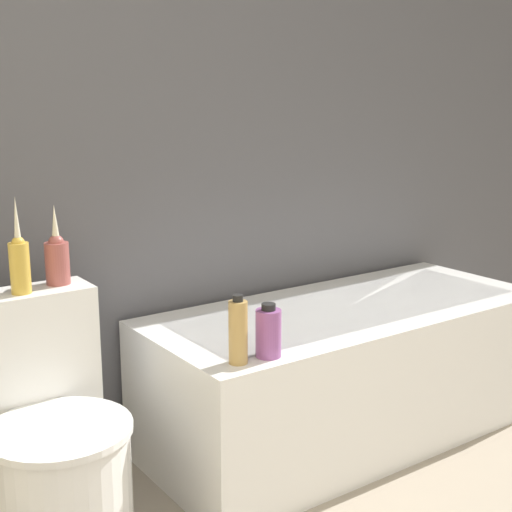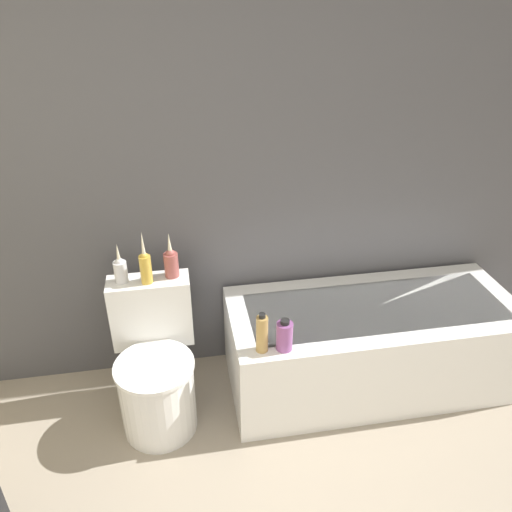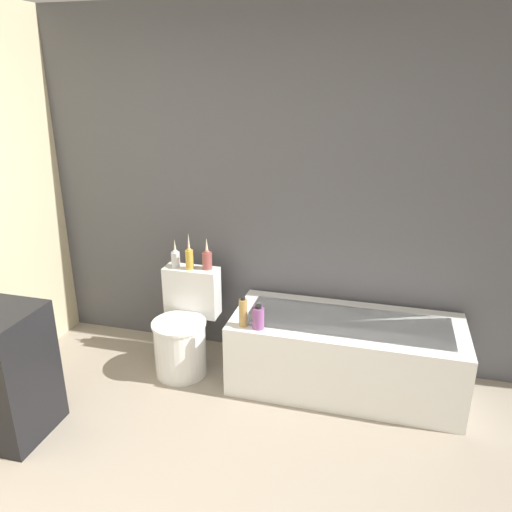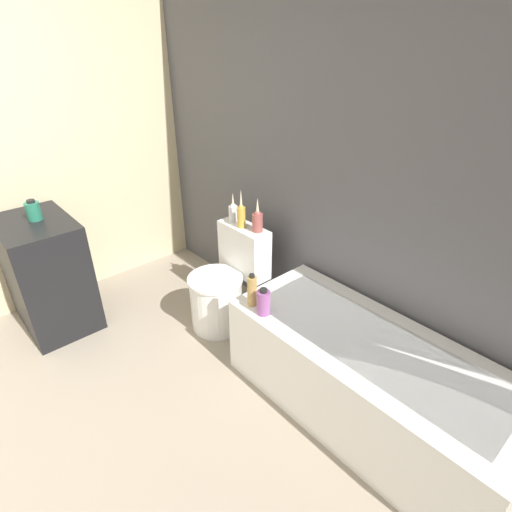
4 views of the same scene
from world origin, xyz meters
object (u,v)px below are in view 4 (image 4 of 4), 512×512
bathtub (365,378)px  soap_bottle_glass (33,211)px  shampoo_bottle_tall (252,291)px  vase_bronze (257,220)px  shampoo_bottle_short (263,302)px  vase_silver (241,215)px  toilet (225,286)px  vase_gold (233,211)px

bathtub → soap_bottle_glass: size_ratio=11.05×
bathtub → shampoo_bottle_tall: bearing=-159.8°
vase_bronze → shampoo_bottle_short: size_ratio=1.45×
bathtub → shampoo_bottle_short: (-0.57, -0.25, 0.33)m
vase_silver → shampoo_bottle_tall: (0.52, -0.35, -0.22)m
shampoo_bottle_tall → bathtub: bearing=20.2°
bathtub → toilet: (-1.19, -0.06, 0.05)m
vase_gold → vase_bronze: 0.25m
bathtub → vase_bronze: vase_bronze is taller
soap_bottle_glass → vase_gold: size_ratio=0.67×
vase_silver → vase_bronze: size_ratio=1.16×
bathtub → vase_gold: size_ratio=7.38×
shampoo_bottle_tall → shampoo_bottle_short: 0.11m
shampoo_bottle_tall → vase_silver: bearing=145.7°
soap_bottle_glass → shampoo_bottle_tall: (1.40, 0.74, -0.27)m
vase_gold → vase_bronze: vase_bronze is taller
shampoo_bottle_tall → shampoo_bottle_short: size_ratio=1.26×
soap_bottle_glass → bathtub: bearing=25.5°
shampoo_bottle_short → shampoo_bottle_tall: bearing=176.6°
vase_silver → vase_gold: bearing=167.7°
bathtub → shampoo_bottle_short: 0.70m
vase_gold → vase_bronze: size_ratio=0.88×
bathtub → shampoo_bottle_tall: (-0.67, -0.25, 0.36)m
soap_bottle_glass → vase_bronze: bearing=48.6°
soap_bottle_glass → toilet: bearing=46.6°
vase_gold → shampoo_bottle_short: vase_gold is taller
toilet → shampoo_bottle_tall: toilet is taller
soap_bottle_glass → vase_gold: bearing=56.2°
bathtub → shampoo_bottle_tall: shampoo_bottle_tall is taller
soap_bottle_glass → shampoo_bottle_tall: 1.61m
bathtub → vase_silver: size_ratio=5.59×
vase_bronze → vase_silver: bearing=-162.2°
soap_bottle_glass → shampoo_bottle_short: soap_bottle_glass is taller
toilet → shampoo_bottle_short: bearing=-16.9°
vase_bronze → shampoo_bottle_short: (0.50, -0.40, -0.23)m
bathtub → vase_silver: (-1.19, 0.11, 0.57)m
soap_bottle_glass → shampoo_bottle_short: bearing=26.1°
toilet → shampoo_bottle_tall: bearing=-19.5°
toilet → vase_silver: (0.00, 0.17, 0.52)m
vase_gold → shampoo_bottle_short: 0.87m
vase_bronze → shampoo_bottle_tall: 0.59m
vase_bronze → shampoo_bottle_tall: (0.40, -0.39, -0.20)m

